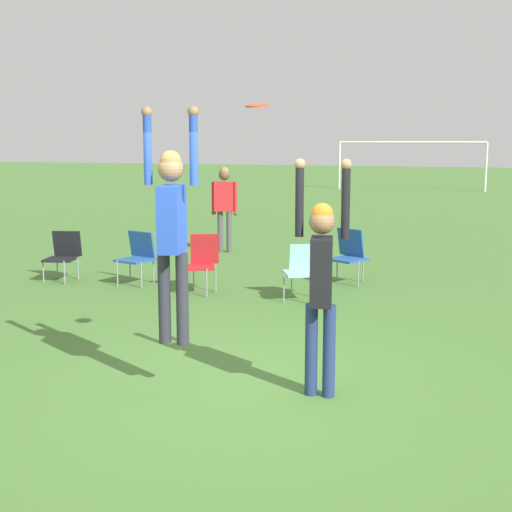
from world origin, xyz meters
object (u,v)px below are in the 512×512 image
camping_chair_0 (349,252)px  camping_chair_1 (138,254)px  person_jumping (172,219)px  person_defending (321,272)px  camping_chair_3 (63,253)px  frisbee (257,105)px  camping_chair_4 (202,259)px  camping_chair_2 (303,267)px  person_spectator_near (224,200)px

camping_chair_0 → camping_chair_1: camping_chair_0 is taller
person_jumping → camping_chair_0: person_jumping is taller
person_jumping → camping_chair_0: 5.97m
person_defending → camping_chair_3: 7.00m
frisbee → camping_chair_0: size_ratio=0.25×
frisbee → camping_chair_4: bearing=119.4°
camping_chair_2 → person_jumping: bearing=61.1°
camping_chair_0 → camping_chair_3: 4.96m
person_defending → person_spectator_near: person_defending is taller
frisbee → camping_chair_4: (-2.21, 3.93, -2.20)m
person_jumping → camping_chair_4: person_jumping is taller
camping_chair_3 → camping_chair_4: camping_chair_4 is taller
person_defending → camping_chair_3: person_defending is taller
camping_chair_3 → camping_chair_1: bearing=172.6°
camping_chair_1 → camping_chair_4: 1.37m
camping_chair_1 → frisbee: bearing=145.1°
camping_chair_3 → person_spectator_near: person_spectator_near is taller
camping_chair_2 → camping_chair_4: camping_chair_4 is taller
camping_chair_4 → person_defending: bearing=102.4°
person_defending → camping_chair_1: person_defending is taller
person_defending → camping_chair_1: 6.05m
camping_chair_2 → person_spectator_near: person_spectator_near is taller
person_defending → camping_chair_4: bearing=-155.7°
camping_chair_0 → camping_chair_1: size_ratio=1.04×
camping_chair_1 → camping_chair_2: size_ratio=1.05×
frisbee → camping_chair_0: (-0.14, 5.49, -2.22)m
camping_chair_0 → camping_chair_4: bearing=66.5°
person_jumping → camping_chair_0: bearing=-17.3°
person_jumping → camping_chair_4: size_ratio=2.41×
frisbee → person_jumping: bearing=-156.0°
frisbee → camping_chair_2: (-0.56, 3.97, -2.25)m
frisbee → camping_chair_0: frisbee is taller
frisbee → camping_chair_1: (-3.54, 4.27, -2.23)m
camping_chair_0 → camping_chair_3: bearing=45.3°
person_defending → camping_chair_0: (-0.79, 5.54, -0.69)m
frisbee → person_spectator_near: frisbee is taller
camping_chair_2 → camping_chair_4: size_ratio=0.89×
camping_chair_4 → person_spectator_near: size_ratio=0.51×
camping_chair_2 → camping_chair_3: size_ratio=0.98×
camping_chair_0 → person_spectator_near: (-3.22, 2.46, 0.61)m
camping_chair_1 → camping_chair_2: (2.98, -0.29, -0.01)m
camping_chair_1 → camping_chair_2: camping_chair_1 is taller
person_defending → camping_chair_3: bearing=-138.4°
person_jumping → camping_chair_3: bearing=31.6°
frisbee → camping_chair_4: 5.02m
person_jumping → camping_chair_3: (-4.17, 4.46, -1.20)m
camping_chair_0 → camping_chair_1: bearing=49.2°
person_spectator_near → person_jumping: bearing=-94.6°
person_jumping → frisbee: frisbee is taller
camping_chair_3 → frisbee: bearing=126.8°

